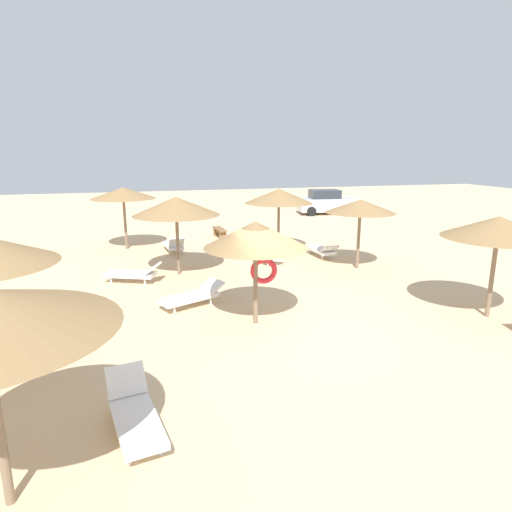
{
  "coord_description": "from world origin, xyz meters",
  "views": [
    {
      "loc": [
        -3.51,
        -9.54,
        4.38
      ],
      "look_at": [
        0.0,
        3.0,
        1.2
      ],
      "focal_mm": 30.34,
      "sensor_mm": 36.0,
      "label": 1
    }
  ],
  "objects_px": {
    "parasol_0": "(499,228)",
    "parked_car": "(326,202)",
    "parasol_1": "(176,206)",
    "bench_0": "(220,231)",
    "parasol_2": "(360,206)",
    "parasol_4": "(279,196)",
    "lounger_1": "(134,273)",
    "lounger_5": "(173,245)",
    "parasol_5": "(123,193)",
    "lounger_6": "(134,413)",
    "parasol_3": "(256,235)",
    "lounger_2": "(322,250)",
    "lounger_4": "(265,255)",
    "lounger_3": "(193,296)"
  },
  "relations": [
    {
      "from": "parasol_0",
      "to": "parked_car",
      "type": "distance_m",
      "value": 19.71
    },
    {
      "from": "parasol_1",
      "to": "bench_0",
      "type": "relative_size",
      "value": 2.02
    },
    {
      "from": "parasol_2",
      "to": "parked_car",
      "type": "distance_m",
      "value": 14.76
    },
    {
      "from": "parasol_4",
      "to": "lounger_1",
      "type": "bearing_deg",
      "value": -153.96
    },
    {
      "from": "lounger_5",
      "to": "parasol_4",
      "type": "bearing_deg",
      "value": -14.86
    },
    {
      "from": "parasol_2",
      "to": "parasol_5",
      "type": "bearing_deg",
      "value": 145.41
    },
    {
      "from": "lounger_6",
      "to": "parasol_3",
      "type": "bearing_deg",
      "value": 51.08
    },
    {
      "from": "parasol_5",
      "to": "lounger_1",
      "type": "bearing_deg",
      "value": -86.87
    },
    {
      "from": "lounger_1",
      "to": "lounger_5",
      "type": "xyz_separation_m",
      "value": [
        1.71,
        4.22,
        0.01
      ]
    },
    {
      "from": "parasol_3",
      "to": "lounger_6",
      "type": "bearing_deg",
      "value": -128.92
    },
    {
      "from": "parasol_3",
      "to": "lounger_2",
      "type": "relative_size",
      "value": 1.38
    },
    {
      "from": "parasol_1",
      "to": "parasol_4",
      "type": "height_order",
      "value": "parasol_1"
    },
    {
      "from": "lounger_5",
      "to": "parasol_0",
      "type": "bearing_deg",
      "value": -53.18
    },
    {
      "from": "parasol_5",
      "to": "lounger_4",
      "type": "xyz_separation_m",
      "value": [
        5.37,
        -4.21,
        -2.22
      ]
    },
    {
      "from": "parasol_1",
      "to": "lounger_1",
      "type": "xyz_separation_m",
      "value": [
        -1.57,
        -0.62,
        -2.16
      ]
    },
    {
      "from": "lounger_2",
      "to": "lounger_3",
      "type": "relative_size",
      "value": 0.97
    },
    {
      "from": "lounger_4",
      "to": "lounger_6",
      "type": "bearing_deg",
      "value": -117.84
    },
    {
      "from": "parked_car",
      "to": "bench_0",
      "type": "bearing_deg",
      "value": -144.0
    },
    {
      "from": "parasol_3",
      "to": "parked_car",
      "type": "relative_size",
      "value": 0.64
    },
    {
      "from": "bench_0",
      "to": "lounger_2",
      "type": "bearing_deg",
      "value": -57.46
    },
    {
      "from": "parasol_4",
      "to": "parked_car",
      "type": "relative_size",
      "value": 0.71
    },
    {
      "from": "bench_0",
      "to": "parked_car",
      "type": "bearing_deg",
      "value": 36.0
    },
    {
      "from": "lounger_5",
      "to": "parasol_1",
      "type": "bearing_deg",
      "value": -92.13
    },
    {
      "from": "parasol_3",
      "to": "bench_0",
      "type": "distance_m",
      "value": 11.7
    },
    {
      "from": "lounger_5",
      "to": "parasol_5",
      "type": "bearing_deg",
      "value": 147.22
    },
    {
      "from": "lounger_1",
      "to": "lounger_5",
      "type": "relative_size",
      "value": 1.04
    },
    {
      "from": "lounger_2",
      "to": "lounger_3",
      "type": "xyz_separation_m",
      "value": [
        -6.03,
        -4.48,
        -0.0
      ]
    },
    {
      "from": "parasol_1",
      "to": "lounger_3",
      "type": "height_order",
      "value": "parasol_1"
    },
    {
      "from": "parasol_2",
      "to": "bench_0",
      "type": "relative_size",
      "value": 1.72
    },
    {
      "from": "parasol_5",
      "to": "parked_car",
      "type": "bearing_deg",
      "value": 30.23
    },
    {
      "from": "parasol_2",
      "to": "bench_0",
      "type": "height_order",
      "value": "parasol_2"
    },
    {
      "from": "lounger_5",
      "to": "parasol_3",
      "type": "bearing_deg",
      "value": -81.41
    },
    {
      "from": "parasol_0",
      "to": "parasol_2",
      "type": "xyz_separation_m",
      "value": [
        -0.98,
        5.44,
        -0.07
      ]
    },
    {
      "from": "lounger_3",
      "to": "parasol_3",
      "type": "bearing_deg",
      "value": -50.87
    },
    {
      "from": "parasol_0",
      "to": "bench_0",
      "type": "relative_size",
      "value": 1.84
    },
    {
      "from": "parked_car",
      "to": "parasol_3",
      "type": "bearing_deg",
      "value": -119.65
    },
    {
      "from": "parasol_0",
      "to": "parasol_1",
      "type": "distance_m",
      "value": 9.99
    },
    {
      "from": "parasol_1",
      "to": "lounger_3",
      "type": "xyz_separation_m",
      "value": [
        0.06,
        -3.46,
        -2.17
      ]
    },
    {
      "from": "parasol_2",
      "to": "lounger_4",
      "type": "distance_m",
      "value": 4.14
    },
    {
      "from": "parked_car",
      "to": "lounger_3",
      "type": "bearing_deg",
      "value": -125.58
    },
    {
      "from": "lounger_2",
      "to": "lounger_4",
      "type": "height_order",
      "value": "lounger_4"
    },
    {
      "from": "parasol_1",
      "to": "parasol_4",
      "type": "distance_m",
      "value": 5.21
    },
    {
      "from": "lounger_3",
      "to": "parked_car",
      "type": "distance_m",
      "value": 19.99
    },
    {
      "from": "bench_0",
      "to": "parked_car",
      "type": "relative_size",
      "value": 0.36
    },
    {
      "from": "lounger_1",
      "to": "bench_0",
      "type": "bearing_deg",
      "value": 58.06
    },
    {
      "from": "lounger_5",
      "to": "parked_car",
      "type": "bearing_deg",
      "value": 38.51
    },
    {
      "from": "parasol_0",
      "to": "lounger_2",
      "type": "relative_size",
      "value": 1.44
    },
    {
      "from": "parasol_0",
      "to": "lounger_1",
      "type": "relative_size",
      "value": 1.41
    },
    {
      "from": "parasol_3",
      "to": "parasol_0",
      "type": "bearing_deg",
      "value": -11.47
    },
    {
      "from": "parasol_0",
      "to": "parasol_5",
      "type": "relative_size",
      "value": 0.98
    }
  ]
}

